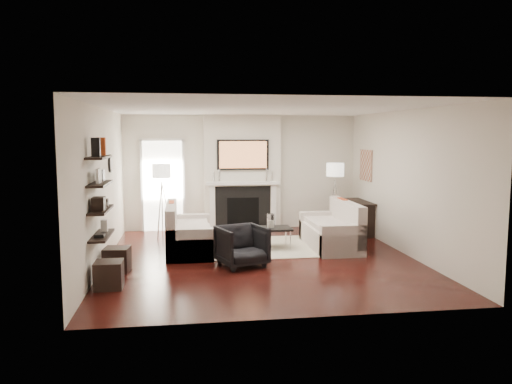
{
  "coord_description": "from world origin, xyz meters",
  "views": [
    {
      "loc": [
        -1.35,
        -8.77,
        2.24
      ],
      "look_at": [
        0.0,
        0.6,
        1.15
      ],
      "focal_mm": 35.0,
      "sensor_mm": 36.0,
      "label": 1
    }
  ],
  "objects": [
    {
      "name": "console_top",
      "position": [
        2.57,
        1.96,
        0.73
      ],
      "size": [
        0.35,
        1.2,
        0.04
      ],
      "primitive_type": "cube",
      "color": "black",
      "rests_on": "floor"
    },
    {
      "name": "loveseat_left_arm_n",
      "position": [
        -1.28,
        -0.08,
        0.3
      ],
      "size": [
        0.85,
        0.18,
        0.6
      ],
      "primitive_type": "cube",
      "color": "beige",
      "rests_on": "floor"
    },
    {
      "name": "ottoman_far",
      "position": [
        -2.47,
        -1.42,
        0.2
      ],
      "size": [
        0.4,
        0.4,
        0.4
      ],
      "primitive_type": "cube",
      "rotation": [
        0.0,
        0.0,
        0.0
      ],
      "color": "black",
      "rests_on": "floor"
    },
    {
      "name": "console_leg_s",
      "position": [
        2.57,
        2.51,
        0.35
      ],
      "size": [
        0.3,
        0.04,
        0.71
      ],
      "primitive_type": "cube",
      "color": "black",
      "rests_on": "floor"
    },
    {
      "name": "decor_frame_b",
      "position": [
        -2.62,
        -0.73,
        1.61
      ],
      "size": [
        0.04,
        0.22,
        0.18
      ],
      "primitive_type": "cube",
      "color": "black",
      "rests_on": "shelf_upper"
    },
    {
      "name": "decor_wine_rack",
      "position": [
        -2.62,
        -1.18,
        1.22
      ],
      "size": [
        0.18,
        0.25,
        0.2
      ],
      "primitive_type": "cube",
      "color": "black",
      "rests_on": "shelf_lower"
    },
    {
      "name": "loveseat_left_base",
      "position": [
        -1.28,
        0.73,
        0.21
      ],
      "size": [
        0.85,
        1.8,
        0.42
      ],
      "primitive_type": "cube",
      "color": "beige",
      "rests_on": "floor"
    },
    {
      "name": "pillow_left_charcoal",
      "position": [
        -1.61,
        0.43,
        0.72
      ],
      "size": [
        0.1,
        0.4,
        0.4
      ],
      "primitive_type": "cube",
      "color": "black",
      "rests_on": "loveseat_left_cushion"
    },
    {
      "name": "pillow_right_orange",
      "position": [
        1.84,
        0.99,
        0.73
      ],
      "size": [
        0.1,
        0.42,
        0.42
      ],
      "primitive_type": "cube",
      "color": "#B03B15",
      "rests_on": "loveseat_right_cushion"
    },
    {
      "name": "lamp_right_shade",
      "position": [
        2.05,
        2.18,
        1.45
      ],
      "size": [
        0.4,
        0.4,
        0.3
      ],
      "primitive_type": "cylinder",
      "color": "white",
      "rests_on": "lamp_right_post"
    },
    {
      "name": "room_envelope",
      "position": [
        0.0,
        0.0,
        1.35
      ],
      "size": [
        6.0,
        6.0,
        6.0
      ],
      "color": "black",
      "rests_on": "ground"
    },
    {
      "name": "lamp_left_leg_a",
      "position": [
        -1.74,
        2.33,
        0.6
      ],
      "size": [
        0.25,
        0.02,
        1.23
      ],
      "primitive_type": "cylinder",
      "rotation": [
        0.18,
        0.0,
        4.71
      ],
      "color": "silver",
      "rests_on": "floor"
    },
    {
      "name": "ottoman_near",
      "position": [
        -2.47,
        -0.51,
        0.2
      ],
      "size": [
        0.44,
        0.44,
        0.4
      ],
      "primitive_type": "cube",
      "rotation": [
        0.0,
        0.0,
        -0.1
      ],
      "color": "black",
      "rests_on": "floor"
    },
    {
      "name": "decor_box_small",
      "position": [
        -2.62,
        -0.75,
        1.18
      ],
      "size": [
        0.15,
        0.12,
        0.12
      ],
      "primitive_type": "cube",
      "color": "black",
      "rests_on": "shelf_lower"
    },
    {
      "name": "lamp_right_leg_c",
      "position": [
        1.99,
        2.08,
        0.6
      ],
      "size": [
        0.14,
        0.22,
        1.23
      ],
      "primitive_type": "cylinder",
      "rotation": [
        0.18,
        0.0,
        2.62
      ],
      "color": "silver",
      "rests_on": "floor"
    },
    {
      "name": "candlestick_l_tall",
      "position": [
        -0.55,
        2.7,
        1.3
      ],
      "size": [
        0.04,
        0.04,
        0.3
      ],
      "primitive_type": "cylinder",
      "color": "silver",
      "rests_on": "mantel_shelf"
    },
    {
      "name": "lamp_right_leg_a",
      "position": [
        2.16,
        2.18,
        0.6
      ],
      "size": [
        0.25,
        0.02,
        1.23
      ],
      "primitive_type": "cylinder",
      "rotation": [
        0.18,
        0.0,
        4.71
      ],
      "color": "silver",
      "rests_on": "floor"
    },
    {
      "name": "hurricane_glass",
      "position": [
        0.32,
        0.77,
        0.56
      ],
      "size": [
        0.15,
        0.15,
        0.27
      ],
      "primitive_type": "cylinder",
      "color": "white",
      "rests_on": "coffee_table"
    },
    {
      "name": "rug",
      "position": [
        0.01,
        0.89,
        0.01
      ],
      "size": [
        2.6,
        2.0,
        0.01
      ],
      "primitive_type": "cube",
      "color": "#B9AF97",
      "rests_on": "floor"
    },
    {
      "name": "pillow_right_charcoal",
      "position": [
        1.84,
        0.39,
        0.72
      ],
      "size": [
        0.1,
        0.4,
        0.4
      ],
      "primitive_type": "cube",
      "color": "black",
      "rests_on": "loveseat_right_cushion"
    },
    {
      "name": "copper_bowl",
      "position": [
        -0.08,
        0.77,
        0.45
      ],
      "size": [
        0.3,
        0.3,
        0.05
      ],
      "primitive_type": "cylinder",
      "color": "#B5351E",
      "rests_on": "coffee_table"
    },
    {
      "name": "loveseat_right_back",
      "position": [
        1.84,
        0.69,
        0.53
      ],
      "size": [
        0.18,
        1.8,
        0.8
      ],
      "primitive_type": "cube",
      "color": "beige",
      "rests_on": "floor"
    },
    {
      "name": "shelf_top",
      "position": [
        -2.62,
        -1.0,
        1.9
      ],
      "size": [
        0.25,
        1.0,
        0.04
      ],
      "primitive_type": "cube",
      "color": "black",
      "rests_on": "wall_left"
    },
    {
      "name": "coffee_leg_ne",
      "position": [
        0.67,
        0.55,
        0.19
      ],
      "size": [
        0.02,
        0.02,
        0.38
      ],
      "primitive_type": "cylinder",
      "color": "silver",
      "rests_on": "floor"
    },
    {
      "name": "candlestick_r_short",
      "position": [
        0.68,
        2.7,
        1.27
      ],
      "size": [
        0.04,
        0.04,
        0.24
      ],
      "primitive_type": "cylinder",
      "color": "silver",
      "rests_on": "mantel_shelf"
    },
    {
      "name": "shelf_bottom",
      "position": [
        -2.62,
        -1.0,
        0.7
      ],
      "size": [
        0.25,
        1.0,
        0.03
      ],
      "primitive_type": "cube",
      "color": "black",
      "rests_on": "wall_left"
    },
    {
      "name": "clock_rim",
      "position": [
        -2.73,
        0.9,
        1.7
      ],
      "size": [
        0.04,
        0.34,
        0.34
      ],
      "primitive_type": "cylinder",
      "rotation": [
        0.0,
        1.57,
        0.0
      ],
      "color": "black",
      "rests_on": "wall_left"
    },
    {
      "name": "hallway_panel",
      "position": [
        -1.85,
        2.98,
        1.05
      ],
      "size": [
        0.9,
        0.02,
        2.1
      ],
      "primitive_type": "cube",
      "color": "white",
      "rests_on": "floor"
    },
    {
      "name": "loveseat_right_arm_n",
      "position": [
        1.51,
        -0.12,
        0.3
      ],
      "size": [
        0.85,
        0.18,
        0.6
      ],
      "primitive_type": "cube",
      "color": "beige",
      "rests_on": "floor"
    },
    {
      "name": "door_trim_r",
      "position": [
        -1.37,
        2.96,
        1.05
      ],
      "size": [
        0.06,
        0.06,
        2.16
      ],
      "primitive_type": "cube",
      "color": "white",
      "rests_on": "floor"
    },
    {
      "name": "hurricane_candle",
      "position": [
        0.32,
        0.77,
        0.5
      ],
      "size": [
        0.09,
        0.09,
        0.13
      ],
      "primitive_type": "cylinder",
      "color": "white",
      "rests_on": "coffee_table"
    },
    {
      "name": "lamp_right_post",
      "position": [
        2.05,
        2.18,
        0.6
      ],
      "size": [
        0.02,
        0.02,
        1.2
      ],
      "primitive_type": "cylinder",
      "color": "silver",
      "rests_on": "floor"
    },
    {
      "name": "door_trim_l",
      "position": [
        -2.33,
        2.96,
        1.05
      ],
      "size": [
        0.06,
        0.06,
        2.16
      ],
      "primitive_type": "cube",
      "color": "white",
      "rests_on": "floor"
    },
    {
      "name": "loveseat_right_base",
      "position": [
        1.51,
        0.69,
        0.21
      ],
      "size": [
        0.85,
        1.8,
        0.42
      ],
      "primitive_type": "cube",
      "color": "beige",
      "rests_on": "floor"
    },
    {
      "name": "console_leg_n",
      "position": [
        2.57,
        1.41,
        0.35
      ],
      "size": [
        0.3,
        0.04,
        0.71
      ],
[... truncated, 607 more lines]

